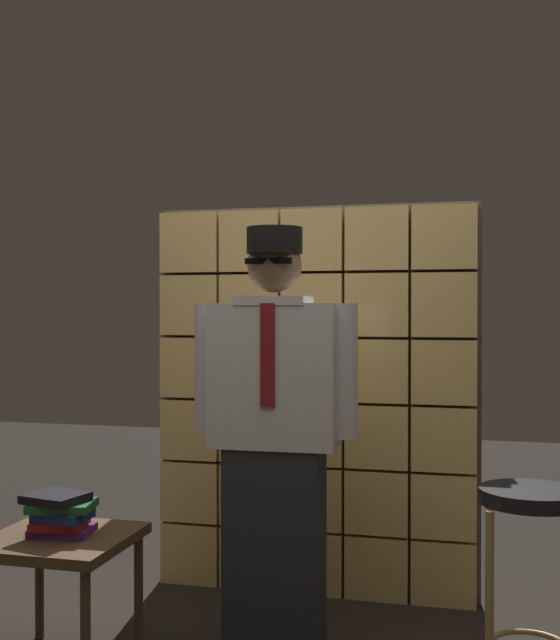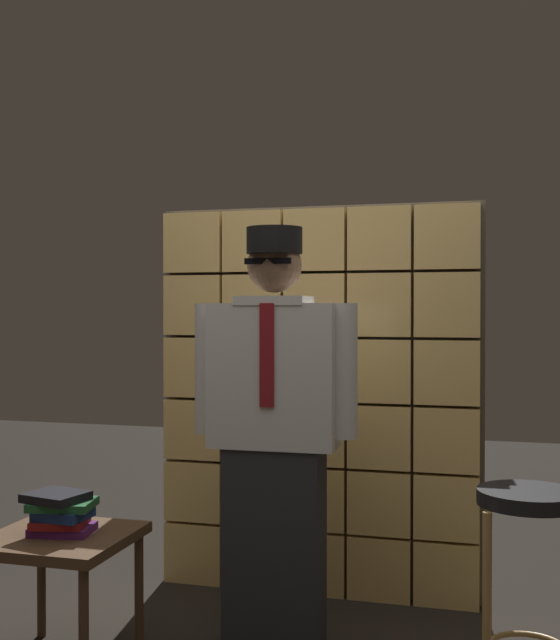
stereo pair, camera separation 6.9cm
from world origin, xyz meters
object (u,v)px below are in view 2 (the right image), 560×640
at_px(bar_stool, 529,548).
at_px(side_table, 61,551).
at_px(standing_person, 274,429).
at_px(book_stack, 61,512).

relative_size(bar_stool, side_table, 1.45).
bearing_deg(side_table, standing_person, 26.06).
bearing_deg(bar_stool, standing_person, 163.09).
bearing_deg(standing_person, bar_stool, -17.93).
bearing_deg(book_stack, bar_stool, 2.52).
bearing_deg(book_stack, side_table, 139.45).
bearing_deg(book_stack, standing_person, 26.43).
height_order(standing_person, book_stack, standing_person).
height_order(bar_stool, side_table, bar_stool).
height_order(standing_person, side_table, standing_person).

